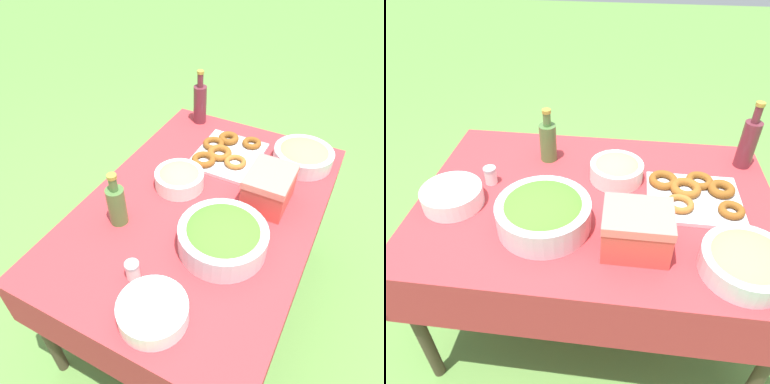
# 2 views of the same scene
# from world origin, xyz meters

# --- Properties ---
(ground_plane) EXTENTS (14.00, 14.00, 0.00)m
(ground_plane) POSITION_xyz_m (0.00, 0.00, 0.00)
(ground_plane) COLOR #609342
(picnic_table) EXTENTS (1.40, 0.96, 0.72)m
(picnic_table) POSITION_xyz_m (0.00, 0.00, 0.63)
(picnic_table) COLOR #B73338
(picnic_table) RESTS_ON ground_plane
(salad_bowl) EXTENTS (0.34, 0.34, 0.12)m
(salad_bowl) POSITION_xyz_m (0.18, 0.17, 0.78)
(salad_bowl) COLOR silver
(salad_bowl) RESTS_ON picnic_table
(pasta_bowl) EXTENTS (0.22, 0.22, 0.09)m
(pasta_bowl) POSITION_xyz_m (-0.07, -0.15, 0.77)
(pasta_bowl) COLOR white
(pasta_bowl) RESTS_ON picnic_table
(donut_platter) EXTENTS (0.39, 0.31, 0.05)m
(donut_platter) POSITION_xyz_m (-0.38, -0.06, 0.74)
(donut_platter) COLOR silver
(donut_platter) RESTS_ON picnic_table
(plate_stack) EXTENTS (0.23, 0.23, 0.07)m
(plate_stack) POSITION_xyz_m (0.55, 0.09, 0.76)
(plate_stack) COLOR white
(plate_stack) RESTS_ON picnic_table
(olive_oil_bottle) EXTENTS (0.07, 0.07, 0.24)m
(olive_oil_bottle) POSITION_xyz_m (0.24, -0.26, 0.82)
(olive_oil_bottle) COLOR #4C7238
(olive_oil_bottle) RESTS_ON picnic_table
(wine_bottle) EXTENTS (0.07, 0.07, 0.30)m
(wine_bottle) POSITION_xyz_m (-0.62, -0.32, 0.84)
(wine_bottle) COLOR maroon
(wine_bottle) RESTS_ON picnic_table
(bread_bowl) EXTENTS (0.28, 0.28, 0.10)m
(bread_bowl) POSITION_xyz_m (-0.49, 0.30, 0.77)
(bread_bowl) COLOR silver
(bread_bowl) RESTS_ON picnic_table
(cooler_box) EXTENTS (0.23, 0.18, 0.16)m
(cooler_box) POSITION_xyz_m (-0.15, 0.24, 0.80)
(cooler_box) COLOR #E04C42
(cooler_box) RESTS_ON picnic_table
(salt_shaker) EXTENTS (0.05, 0.05, 0.07)m
(salt_shaker) POSITION_xyz_m (0.45, -0.05, 0.76)
(salt_shaker) COLOR white
(salt_shaker) RESTS_ON picnic_table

